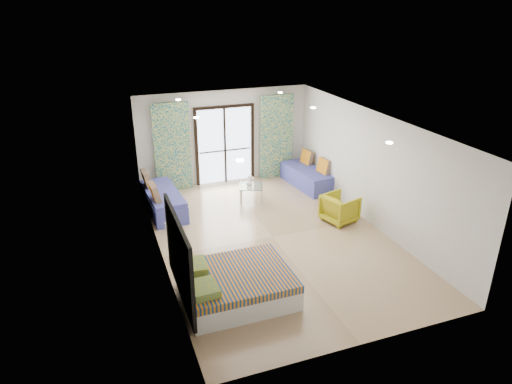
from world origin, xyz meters
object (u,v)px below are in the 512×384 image
object	(u,v)px
daybed_left	(162,200)
daybed_right	(307,176)
coffee_table	(251,187)
armchair	(340,207)
bed	(236,285)

from	to	relation	value
daybed_left	daybed_right	size ratio (longest dim) A/B	1.05
coffee_table	armchair	size ratio (longest dim) A/B	1.06
daybed_right	coffee_table	xyz separation A→B (m)	(-1.87, -0.40, 0.08)
bed	daybed_right	distance (m)	5.72
bed	armchair	distance (m)	3.94
daybed_left	daybed_right	bearing A→B (deg)	0.09
daybed_left	coffee_table	size ratio (longest dim) A/B	2.58
daybed_left	bed	bearing A→B (deg)	-85.26
bed	daybed_left	bearing A→B (deg)	98.80
bed	daybed_left	size ratio (longest dim) A/B	0.93
bed	armchair	world-z (taller)	armchair
daybed_left	coffee_table	world-z (taller)	daybed_left
bed	coffee_table	distance (m)	4.41
daybed_right	armchair	world-z (taller)	daybed_right
coffee_table	armchair	bearing A→B (deg)	-50.57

